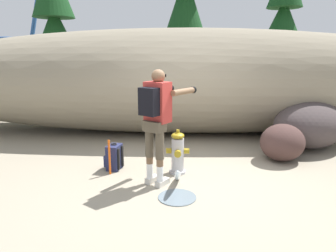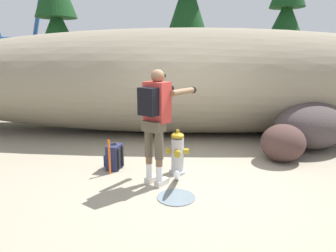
# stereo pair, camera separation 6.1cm
# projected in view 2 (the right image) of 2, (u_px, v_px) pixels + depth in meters

# --- Properties ---
(ground_plane) EXTENTS (56.00, 56.00, 0.04)m
(ground_plane) POSITION_uv_depth(u_px,v_px,m) (184.00, 179.00, 4.96)
(ground_plane) COLOR gray
(dirt_embankment) EXTENTS (15.89, 3.20, 2.63)m
(dirt_embankment) POSITION_uv_depth(u_px,v_px,m) (184.00, 81.00, 7.79)
(dirt_embankment) COLOR gray
(dirt_embankment) RESTS_ON ground_plane
(fire_hydrant) EXTENTS (0.39, 0.33, 0.76)m
(fire_hydrant) POSITION_uv_depth(u_px,v_px,m) (177.00, 153.00, 5.10)
(fire_hydrant) COLOR #B2B2B7
(fire_hydrant) RESTS_ON ground_plane
(hydrant_water_jet) EXTENTS (0.54, 1.08, 0.53)m
(hydrant_water_jet) POSITION_uv_depth(u_px,v_px,m) (177.00, 181.00, 4.52)
(hydrant_water_jet) COLOR silver
(hydrant_water_jet) RESTS_ON ground_plane
(utility_worker) EXTENTS (0.87, 1.02, 1.76)m
(utility_worker) POSITION_uv_depth(u_px,v_px,m) (157.00, 113.00, 4.51)
(utility_worker) COLOR beige
(utility_worker) RESTS_ON ground_plane
(spare_backpack) EXTENTS (0.33, 0.34, 0.47)m
(spare_backpack) POSITION_uv_depth(u_px,v_px,m) (114.00, 157.00, 5.32)
(spare_backpack) COLOR #23284C
(spare_backpack) RESTS_ON ground_plane
(boulder_large) EXTENTS (2.25, 2.22, 1.01)m
(boulder_large) POSITION_uv_depth(u_px,v_px,m) (311.00, 125.00, 6.52)
(boulder_large) COLOR #443A3A
(boulder_large) RESTS_ON ground_plane
(boulder_mid) EXTENTS (1.19, 1.19, 0.70)m
(boulder_mid) POSITION_uv_depth(u_px,v_px,m) (283.00, 143.00, 5.72)
(boulder_mid) COLOR #46302C
(boulder_mid) RESTS_ON ground_plane
(pine_tree_far_left) EXTENTS (2.18, 2.18, 5.30)m
(pine_tree_far_left) POSITION_uv_depth(u_px,v_px,m) (57.00, 28.00, 10.53)
(pine_tree_far_left) COLOR #47331E
(pine_tree_far_left) RESTS_ON ground_plane
(pine_tree_left) EXTENTS (2.42, 2.42, 7.33)m
(pine_tree_left) POSITION_uv_depth(u_px,v_px,m) (187.00, 3.00, 11.29)
(pine_tree_left) COLOR #47331E
(pine_tree_left) RESTS_ON ground_plane
(pine_tree_center) EXTENTS (2.12, 2.12, 5.82)m
(pine_tree_center) POSITION_uv_depth(u_px,v_px,m) (286.00, 17.00, 11.96)
(pine_tree_center) COLOR #47331E
(pine_tree_center) RESTS_ON ground_plane
(survey_stake) EXTENTS (0.04, 0.04, 0.60)m
(survey_stake) POSITION_uv_depth(u_px,v_px,m) (109.00, 157.00, 5.07)
(survey_stake) COLOR #E55914
(survey_stake) RESTS_ON ground_plane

